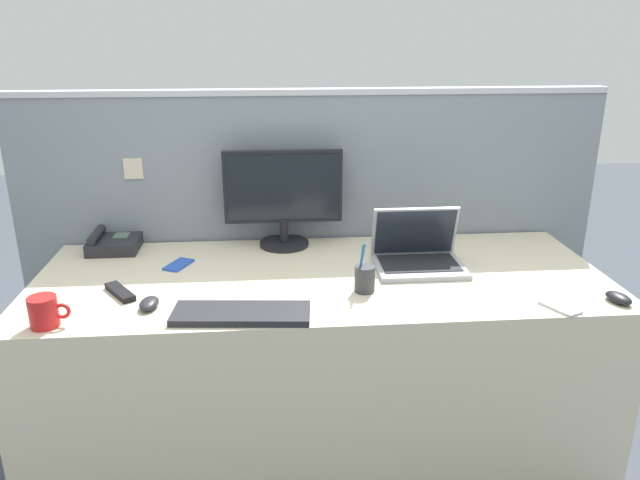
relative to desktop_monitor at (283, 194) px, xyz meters
name	(u,v)px	position (x,y,z in m)	size (l,w,h in m)	color
ground_plane	(321,439)	(0.13, -0.34, -0.95)	(10.00, 10.00, 0.00)	#424751
desk	(321,361)	(0.13, -0.34, -0.59)	(2.11, 0.83, 0.73)	beige
cubicle_divider	(312,245)	(0.13, 0.11, -0.27)	(2.49, 0.08, 1.36)	gray
desktop_monitor	(283,194)	(0.00, 0.00, 0.00)	(0.49, 0.21, 0.40)	black
laptop	(417,253)	(0.50, -0.28, -0.17)	(0.33, 0.26, 0.22)	#9EA0A8
desk_phone	(113,243)	(-0.70, 0.00, -0.19)	(0.20, 0.20, 0.09)	#232328
keyboard_main	(241,314)	(-0.16, -0.67, -0.21)	(0.44, 0.15, 0.02)	#232328
computer_mouse_right_hand	(619,298)	(1.10, -0.67, -0.21)	(0.06, 0.10, 0.03)	black
computer_mouse_left_hand	(149,303)	(-0.46, -0.58, -0.21)	(0.06, 0.10, 0.03)	#232328
pen_cup	(365,278)	(0.26, -0.50, -0.17)	(0.07, 0.07, 0.18)	#333338
cell_phone_silver_slab	(560,307)	(0.88, -0.70, -0.22)	(0.06, 0.13, 0.01)	#B7BAC1
cell_phone_blue_case	(179,265)	(-0.41, -0.21, -0.22)	(0.07, 0.13, 0.01)	blue
tv_remote	(120,292)	(-0.58, -0.46, -0.21)	(0.04, 0.17, 0.02)	black
coffee_mug	(44,312)	(-0.75, -0.68, -0.17)	(0.13, 0.09, 0.10)	red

